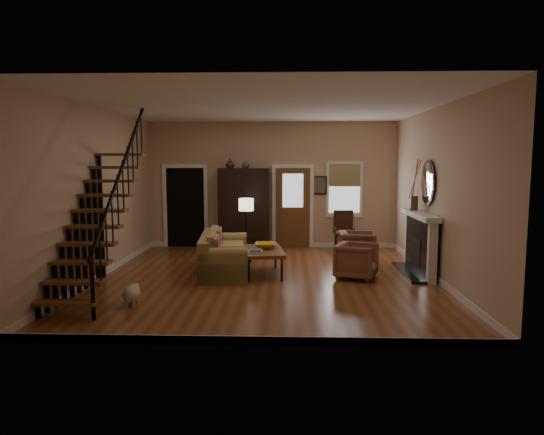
{
  "coord_description": "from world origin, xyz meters",
  "views": [
    {
      "loc": [
        0.41,
        -9.26,
        2.27
      ],
      "look_at": [
        0.1,
        0.4,
        1.15
      ],
      "focal_mm": 32.0,
      "sensor_mm": 36.0,
      "label": 1
    }
  ],
  "objects_px": {
    "armchair_right": "(357,247)",
    "armoire": "(244,209)",
    "floor_lamp": "(246,231)",
    "side_chair": "(344,231)",
    "coffee_table": "(263,262)",
    "armchair_left": "(357,261)",
    "sofa": "(224,254)"
  },
  "relations": [
    {
      "from": "armchair_left",
      "to": "armoire",
      "type": "bearing_deg",
      "value": 58.36
    },
    {
      "from": "armchair_right",
      "to": "side_chair",
      "type": "distance_m",
      "value": 1.47
    },
    {
      "from": "sofa",
      "to": "coffee_table",
      "type": "bearing_deg",
      "value": -13.36
    },
    {
      "from": "sofa",
      "to": "armchair_left",
      "type": "relative_size",
      "value": 2.8
    },
    {
      "from": "armchair_right",
      "to": "side_chair",
      "type": "relative_size",
      "value": 0.78
    },
    {
      "from": "armchair_left",
      "to": "armchair_right",
      "type": "relative_size",
      "value": 0.96
    },
    {
      "from": "sofa",
      "to": "armchair_right",
      "type": "height_order",
      "value": "sofa"
    },
    {
      "from": "armchair_left",
      "to": "sofa",
      "type": "bearing_deg",
      "value": 102.25
    },
    {
      "from": "armoire",
      "to": "sofa",
      "type": "height_order",
      "value": "armoire"
    },
    {
      "from": "side_chair",
      "to": "armchair_left",
      "type": "bearing_deg",
      "value": -91.73
    },
    {
      "from": "armchair_right",
      "to": "floor_lamp",
      "type": "bearing_deg",
      "value": 92.94
    },
    {
      "from": "floor_lamp",
      "to": "side_chair",
      "type": "distance_m",
      "value": 2.78
    },
    {
      "from": "coffee_table",
      "to": "armchair_right",
      "type": "relative_size",
      "value": 1.69
    },
    {
      "from": "armchair_left",
      "to": "side_chair",
      "type": "bearing_deg",
      "value": 18.2
    },
    {
      "from": "side_chair",
      "to": "armoire",
      "type": "bearing_deg",
      "value": 175.52
    },
    {
      "from": "floor_lamp",
      "to": "coffee_table",
      "type": "bearing_deg",
      "value": -70.15
    },
    {
      "from": "armchair_left",
      "to": "coffee_table",
      "type": "bearing_deg",
      "value": 102.35
    },
    {
      "from": "armchair_left",
      "to": "floor_lamp",
      "type": "xyz_separation_m",
      "value": [
        -2.28,
        1.45,
        0.38
      ]
    },
    {
      "from": "coffee_table",
      "to": "side_chair",
      "type": "distance_m",
      "value": 3.29
    },
    {
      "from": "armoire",
      "to": "armchair_left",
      "type": "xyz_separation_m",
      "value": [
        2.46,
        -3.1,
        -0.7
      ]
    },
    {
      "from": "floor_lamp",
      "to": "armchair_right",
      "type": "bearing_deg",
      "value": -0.24
    },
    {
      "from": "sofa",
      "to": "armchair_right",
      "type": "relative_size",
      "value": 2.69
    },
    {
      "from": "armoire",
      "to": "floor_lamp",
      "type": "height_order",
      "value": "armoire"
    },
    {
      "from": "armchair_right",
      "to": "side_chair",
      "type": "height_order",
      "value": "side_chair"
    },
    {
      "from": "armoire",
      "to": "floor_lamp",
      "type": "bearing_deg",
      "value": -83.57
    },
    {
      "from": "armoire",
      "to": "armchair_left",
      "type": "height_order",
      "value": "armoire"
    },
    {
      "from": "armchair_right",
      "to": "armoire",
      "type": "bearing_deg",
      "value": 61.36
    },
    {
      "from": "side_chair",
      "to": "coffee_table",
      "type": "bearing_deg",
      "value": -125.95
    },
    {
      "from": "coffee_table",
      "to": "floor_lamp",
      "type": "relative_size",
      "value": 0.92
    },
    {
      "from": "armoire",
      "to": "sofa",
      "type": "bearing_deg",
      "value": -93.51
    },
    {
      "from": "coffee_table",
      "to": "armchair_left",
      "type": "xyz_separation_m",
      "value": [
        1.84,
        -0.25,
        0.09
      ]
    },
    {
      "from": "armoire",
      "to": "armchair_right",
      "type": "relative_size",
      "value": 2.65
    }
  ]
}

